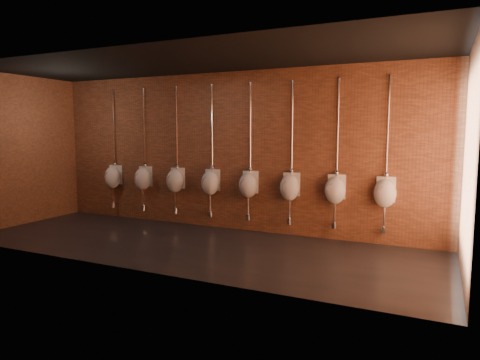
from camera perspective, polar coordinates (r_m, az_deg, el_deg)
The scene contains 10 objects.
ground at distance 7.70m, azimuth -6.42°, elevation -8.67°, with size 8.50×8.50×0.00m, color black.
room_shell at distance 7.43m, azimuth -6.62°, elevation 6.47°, with size 8.54×3.04×3.22m.
urinal_0 at distance 10.37m, azimuth -16.59°, elevation 0.44°, with size 0.43×0.39×2.72m.
urinal_1 at distance 9.82m, azimuth -12.82°, elevation 0.22°, with size 0.43×0.39×2.72m.
urinal_2 at distance 9.31m, azimuth -8.62°, elevation -0.03°, with size 0.43×0.39×2.72m.
urinal_3 at distance 8.87m, azimuth -3.98°, elevation -0.30°, with size 0.43×0.39×2.72m.
urinal_4 at distance 8.48m, azimuth 1.13°, elevation -0.60°, with size 0.43×0.39×2.72m.
urinal_5 at distance 8.17m, azimuth 6.67°, elevation -0.91°, with size 0.43×0.39×2.72m.
urinal_6 at distance 7.95m, azimuth 12.58°, elevation -1.24°, with size 0.43×0.39×2.72m.
urinal_7 at distance 7.81m, azimuth 18.78°, elevation -1.57°, with size 0.43×0.39×2.72m.
Camera 1 is at (3.90, -6.33, 2.02)m, focal length 32.00 mm.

